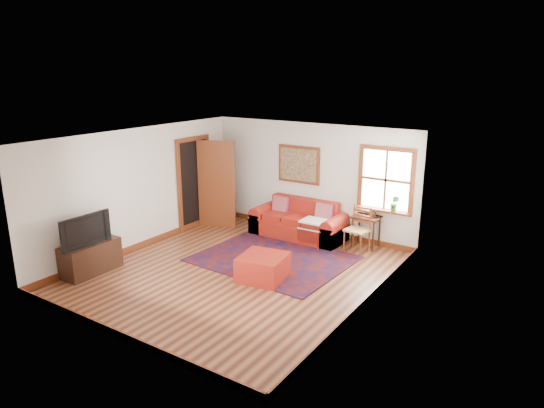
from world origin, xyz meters
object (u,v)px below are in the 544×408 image
Objects in this scene: side_table at (366,222)px; ladder_back_chair at (359,228)px; red_ottoman at (263,267)px; media_cabinet at (91,258)px; red_leather_sofa at (299,225)px.

ladder_back_chair is (-0.04, -0.31, -0.05)m from side_table.
red_ottoman is 1.15× the size of side_table.
ladder_back_chair is 0.88× the size of media_cabinet.
media_cabinet is (-2.20, -3.83, 0.02)m from red_leather_sofa.
red_leather_sofa is 1.98× the size of media_cabinet.
red_ottoman is at bearing 28.18° from media_cabinet.
side_table is 0.64× the size of media_cabinet.
red_leather_sofa is 1.49m from ladder_back_chair.
red_ottoman is at bearing -109.64° from side_table.
side_table is 5.48m from media_cabinet.
red_ottoman is 2.39m from ladder_back_chair.
media_cabinet is at bearing -119.85° from red_leather_sofa.
side_table is (0.90, 2.52, 0.33)m from red_ottoman.
media_cabinet is (-3.67, -3.72, -0.21)m from ladder_back_chair.
red_leather_sofa is 2.25× the size of ladder_back_chair.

